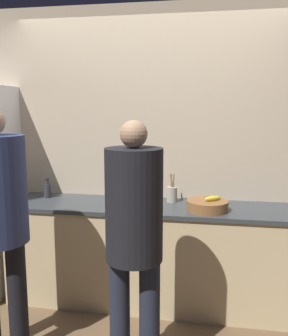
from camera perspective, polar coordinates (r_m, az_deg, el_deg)
ground_plane at (r=3.25m, az=-0.47°, el=-22.34°), size 14.00×14.00×0.00m
wall_back at (r=3.44m, az=1.49°, el=2.49°), size 5.20×0.06×2.60m
counter at (r=3.36m, az=0.64°, el=-12.81°), size 2.45×0.63×0.88m
person_center at (r=2.29m, az=-1.51°, el=-9.38°), size 0.35×0.35×1.63m
fruit_bowl at (r=3.06m, az=9.65°, el=-5.65°), size 0.33×0.33×0.12m
utensil_crock at (r=3.30m, az=4.28°, el=-3.95°), size 0.09×0.09×0.25m
bottle_amber at (r=3.21m, az=-4.70°, el=-4.62°), size 0.08×0.08×0.14m
bottle_dark at (r=3.56m, az=-14.50°, el=-3.28°), size 0.07×0.07×0.18m
cup_white at (r=3.32m, az=0.47°, el=-4.33°), size 0.08×0.08×0.09m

